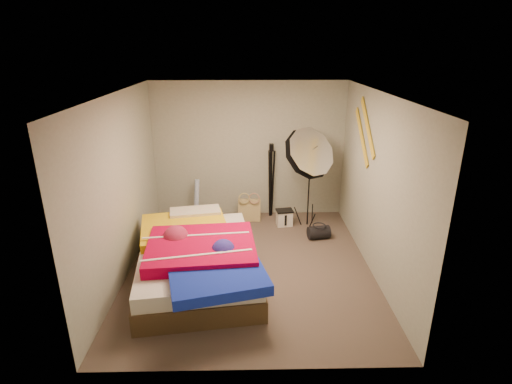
{
  "coord_description": "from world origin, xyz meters",
  "views": [
    {
      "loc": [
        -0.02,
        -5.15,
        3.08
      ],
      "look_at": [
        0.1,
        0.6,
        0.95
      ],
      "focal_mm": 28.0,
      "sensor_mm": 36.0,
      "label": 1
    }
  ],
  "objects_px": {
    "camera_case": "(284,218)",
    "tote_bag": "(249,210)",
    "camera_tripod": "(271,175)",
    "duffel_bag": "(319,232)",
    "wrapping_roll": "(197,200)",
    "photo_umbrella": "(307,154)",
    "bed": "(198,258)"
  },
  "relations": [
    {
      "from": "camera_case",
      "to": "duffel_bag",
      "type": "relative_size",
      "value": 0.76
    },
    {
      "from": "wrapping_roll",
      "to": "duffel_bag",
      "type": "relative_size",
      "value": 2.12
    },
    {
      "from": "bed",
      "to": "wrapping_roll",
      "type": "bearing_deg",
      "value": 97.27
    },
    {
      "from": "tote_bag",
      "to": "bed",
      "type": "distance_m",
      "value": 2.09
    },
    {
      "from": "camera_case",
      "to": "camera_tripod",
      "type": "xyz_separation_m",
      "value": [
        -0.23,
        0.45,
        0.67
      ]
    },
    {
      "from": "camera_case",
      "to": "duffel_bag",
      "type": "bearing_deg",
      "value": -53.13
    },
    {
      "from": "camera_case",
      "to": "bed",
      "type": "distance_m",
      "value": 2.21
    },
    {
      "from": "duffel_bag",
      "to": "photo_umbrella",
      "type": "xyz_separation_m",
      "value": [
        -0.19,
        0.39,
        1.25
      ]
    },
    {
      "from": "photo_umbrella",
      "to": "tote_bag",
      "type": "bearing_deg",
      "value": 159.04
    },
    {
      "from": "duffel_bag",
      "to": "photo_umbrella",
      "type": "distance_m",
      "value": 1.33
    },
    {
      "from": "tote_bag",
      "to": "camera_tripod",
      "type": "xyz_separation_m",
      "value": [
        0.41,
        0.22,
        0.6
      ]
    },
    {
      "from": "camera_case",
      "to": "wrapping_roll",
      "type": "bearing_deg",
      "value": 161.35
    },
    {
      "from": "duffel_bag",
      "to": "camera_tripod",
      "type": "xyz_separation_m",
      "value": [
        -0.76,
        0.98,
        0.69
      ]
    },
    {
      "from": "duffel_bag",
      "to": "bed",
      "type": "distance_m",
      "value": 2.24
    },
    {
      "from": "duffel_bag",
      "to": "camera_tripod",
      "type": "bearing_deg",
      "value": 117.3
    },
    {
      "from": "tote_bag",
      "to": "bed",
      "type": "bearing_deg",
      "value": -107.81
    },
    {
      "from": "tote_bag",
      "to": "camera_case",
      "type": "height_order",
      "value": "tote_bag"
    },
    {
      "from": "camera_tripod",
      "to": "duffel_bag",
      "type": "bearing_deg",
      "value": -52.29
    },
    {
      "from": "duffel_bag",
      "to": "photo_umbrella",
      "type": "relative_size",
      "value": 0.19
    },
    {
      "from": "photo_umbrella",
      "to": "camera_case",
      "type": "bearing_deg",
      "value": 156.45
    },
    {
      "from": "camera_case",
      "to": "tote_bag",
      "type": "bearing_deg",
      "value": 152.46
    },
    {
      "from": "wrapping_roll",
      "to": "camera_case",
      "type": "bearing_deg",
      "value": -10.63
    },
    {
      "from": "wrapping_roll",
      "to": "tote_bag",
      "type": "bearing_deg",
      "value": -4.56
    },
    {
      "from": "wrapping_roll",
      "to": "camera_tripod",
      "type": "height_order",
      "value": "camera_tripod"
    },
    {
      "from": "photo_umbrella",
      "to": "duffel_bag",
      "type": "bearing_deg",
      "value": -63.51
    },
    {
      "from": "wrapping_roll",
      "to": "camera_case",
      "type": "relative_size",
      "value": 2.79
    },
    {
      "from": "duffel_bag",
      "to": "tote_bag",
      "type": "bearing_deg",
      "value": 136.48
    },
    {
      "from": "bed",
      "to": "camera_tripod",
      "type": "distance_m",
      "value": 2.5
    },
    {
      "from": "duffel_bag",
      "to": "wrapping_roll",
      "type": "bearing_deg",
      "value": 148.22
    },
    {
      "from": "bed",
      "to": "camera_tripod",
      "type": "xyz_separation_m",
      "value": [
        1.12,
        2.19,
        0.48
      ]
    },
    {
      "from": "camera_case",
      "to": "camera_tripod",
      "type": "height_order",
      "value": "camera_tripod"
    },
    {
      "from": "duffel_bag",
      "to": "camera_tripod",
      "type": "distance_m",
      "value": 1.42
    }
  ]
}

